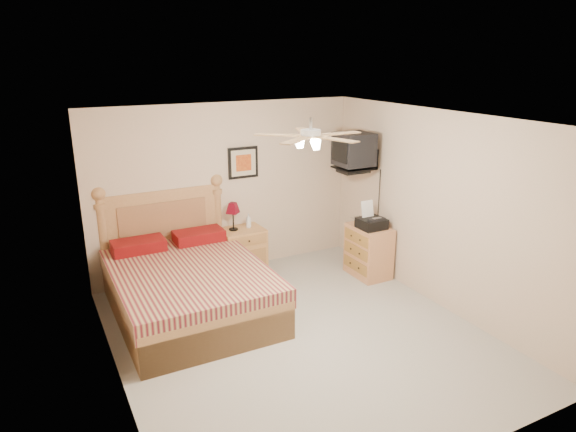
# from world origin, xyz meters

# --- Properties ---
(floor) EXTENTS (4.50, 4.50, 0.00)m
(floor) POSITION_xyz_m (0.00, 0.00, 0.00)
(floor) COLOR #A29D92
(floor) RESTS_ON ground
(ceiling) EXTENTS (4.00, 4.50, 0.04)m
(ceiling) POSITION_xyz_m (0.00, 0.00, 2.50)
(ceiling) COLOR white
(ceiling) RESTS_ON ground
(wall_back) EXTENTS (4.00, 0.04, 2.50)m
(wall_back) POSITION_xyz_m (0.00, 2.25, 1.25)
(wall_back) COLOR beige
(wall_back) RESTS_ON ground
(wall_front) EXTENTS (4.00, 0.04, 2.50)m
(wall_front) POSITION_xyz_m (0.00, -2.25, 1.25)
(wall_front) COLOR beige
(wall_front) RESTS_ON ground
(wall_left) EXTENTS (0.04, 4.50, 2.50)m
(wall_left) POSITION_xyz_m (-2.00, 0.00, 1.25)
(wall_left) COLOR beige
(wall_left) RESTS_ON ground
(wall_right) EXTENTS (0.04, 4.50, 2.50)m
(wall_right) POSITION_xyz_m (2.00, 0.00, 1.25)
(wall_right) COLOR beige
(wall_right) RESTS_ON ground
(bed) EXTENTS (1.76, 2.31, 1.49)m
(bed) POSITION_xyz_m (-0.95, 1.12, 0.75)
(bed) COLOR #AB7647
(bed) RESTS_ON ground
(nightstand) EXTENTS (0.65, 0.49, 0.68)m
(nightstand) POSITION_xyz_m (0.13, 2.00, 0.34)
(nightstand) COLOR #AC7746
(nightstand) RESTS_ON ground
(table_lamp) EXTENTS (0.23, 0.23, 0.41)m
(table_lamp) POSITION_xyz_m (0.01, 2.04, 0.89)
(table_lamp) COLOR #5D0513
(table_lamp) RESTS_ON nightstand
(lotion_bottle) EXTENTS (0.10, 0.10, 0.21)m
(lotion_bottle) POSITION_xyz_m (0.25, 2.03, 0.79)
(lotion_bottle) COLOR silver
(lotion_bottle) RESTS_ON nightstand
(framed_picture) EXTENTS (0.46, 0.04, 0.46)m
(framed_picture) POSITION_xyz_m (0.27, 2.23, 1.62)
(framed_picture) COLOR black
(framed_picture) RESTS_ON wall_back
(dresser) EXTENTS (0.45, 0.64, 0.76)m
(dresser) POSITION_xyz_m (1.73, 1.06, 0.38)
(dresser) COLOR #B77246
(dresser) RESTS_ON ground
(fax_machine) EXTENTS (0.36, 0.39, 0.38)m
(fax_machine) POSITION_xyz_m (1.70, 0.98, 0.95)
(fax_machine) COLOR black
(fax_machine) RESTS_ON dresser
(magazine_lower) EXTENTS (0.27, 0.32, 0.03)m
(magazine_lower) POSITION_xyz_m (1.68, 1.32, 0.77)
(magazine_lower) COLOR #AFA08B
(magazine_lower) RESTS_ON dresser
(magazine_upper) EXTENTS (0.20, 0.26, 0.02)m
(magazine_upper) POSITION_xyz_m (1.66, 1.32, 0.79)
(magazine_upper) COLOR gray
(magazine_upper) RESTS_ON magazine_lower
(wall_tv) EXTENTS (0.56, 0.46, 0.58)m
(wall_tv) POSITION_xyz_m (1.75, 1.34, 1.81)
(wall_tv) COLOR black
(wall_tv) RESTS_ON wall_right
(ceiling_fan) EXTENTS (1.14, 1.14, 0.28)m
(ceiling_fan) POSITION_xyz_m (0.00, -0.20, 2.36)
(ceiling_fan) COLOR white
(ceiling_fan) RESTS_ON ceiling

